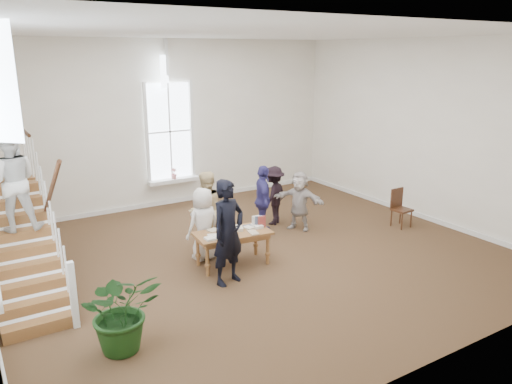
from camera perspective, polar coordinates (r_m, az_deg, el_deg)
ground at (r=10.63m, az=-0.15°, el=-7.27°), size 10.00×10.00×0.00m
room_shell at (r=14.22m, az=-9.45°, el=0.22°), size 10.49×10.00×10.00m
staircase at (r=9.46m, az=-25.78°, el=-1.40°), size 1.10×4.10×2.92m
library_table at (r=9.97m, az=-2.69°, el=-5.06°), size 1.56×0.89×0.76m
police_officer at (r=9.11m, az=-3.20°, el=-4.63°), size 0.82×0.65×1.98m
elderly_woman at (r=10.28m, az=-6.03°, el=-3.64°), size 0.82×0.61×1.52m
person_yellow at (r=10.79m, az=-5.78°, el=-2.11°), size 0.96×0.83×1.72m
woman_cluster_a at (r=11.62m, az=0.81°, el=-0.93°), size 0.73×1.04×1.64m
woman_cluster_b at (r=12.32m, az=2.04°, el=-0.39°), size 1.09×0.97×1.46m
woman_cluster_c at (r=11.98m, az=4.95°, el=-1.00°), size 1.05×1.35×1.43m
floor_plant at (r=7.51m, az=-15.08°, el=-12.93°), size 1.21×1.08×1.23m
side_chair at (r=12.70m, az=16.08°, el=-1.51°), size 0.43×0.43×0.94m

